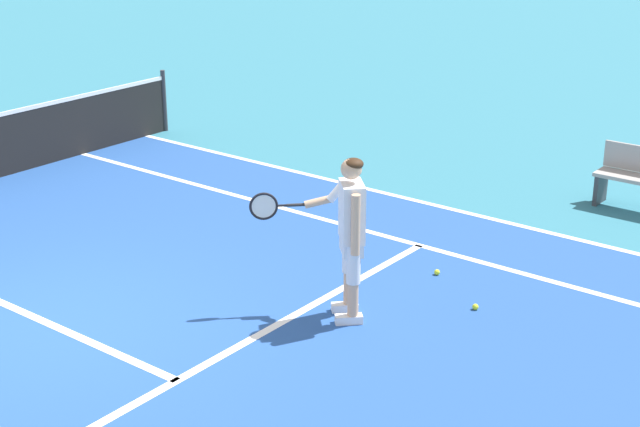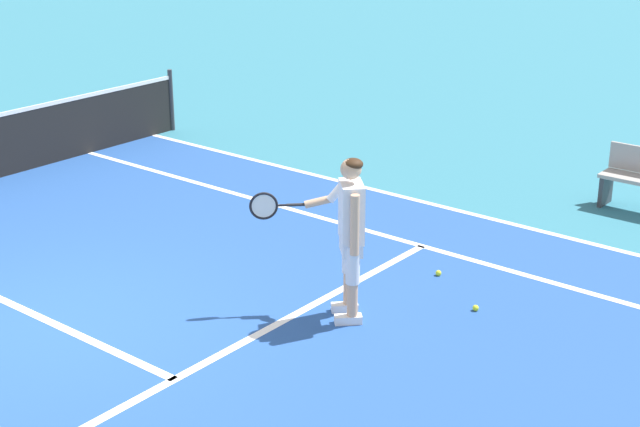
# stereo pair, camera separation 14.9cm
# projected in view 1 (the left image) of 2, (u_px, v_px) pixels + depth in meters

# --- Properties ---
(ground_plane) EXTENTS (80.00, 80.00, 0.00)m
(ground_plane) POSITION_uv_depth(u_px,v_px,m) (52.00, 325.00, 9.64)
(ground_plane) COLOR teal
(court_inner_surface) EXTENTS (10.98, 10.94, 0.00)m
(court_inner_surface) POSITION_uv_depth(u_px,v_px,m) (95.00, 344.00, 9.25)
(court_inner_surface) COLOR #234C93
(court_inner_surface) RESTS_ON ground
(line_service) EXTENTS (8.23, 0.10, 0.01)m
(line_service) POSITION_uv_depth(u_px,v_px,m) (177.00, 381.00, 8.60)
(line_service) COLOR white
(line_service) RESTS_ON ground
(line_singles_right) EXTENTS (0.10, 10.54, 0.01)m
(line_singles_right) POSITION_uv_depth(u_px,v_px,m) (346.00, 225.00, 12.30)
(line_singles_right) COLOR white
(line_singles_right) RESTS_ON ground
(line_doubles_right) EXTENTS (0.10, 10.54, 0.01)m
(line_doubles_right) POSITION_uv_depth(u_px,v_px,m) (404.00, 198.00, 13.32)
(line_doubles_right) COLOR white
(line_doubles_right) RESTS_ON ground
(tennis_player) EXTENTS (0.74, 1.16, 1.71)m
(tennis_player) POSITION_uv_depth(u_px,v_px,m) (349.00, 228.00, 9.48)
(tennis_player) COLOR white
(tennis_player) RESTS_ON ground
(tennis_ball_near_feet) EXTENTS (0.07, 0.07, 0.07)m
(tennis_ball_near_feet) POSITION_uv_depth(u_px,v_px,m) (475.00, 307.00, 9.97)
(tennis_ball_near_feet) COLOR #CCE02D
(tennis_ball_near_feet) RESTS_ON ground
(tennis_ball_by_baseline) EXTENTS (0.07, 0.07, 0.07)m
(tennis_ball_by_baseline) POSITION_uv_depth(u_px,v_px,m) (437.00, 272.00, 10.81)
(tennis_ball_by_baseline) COLOR #CCE02D
(tennis_ball_by_baseline) RESTS_ON ground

